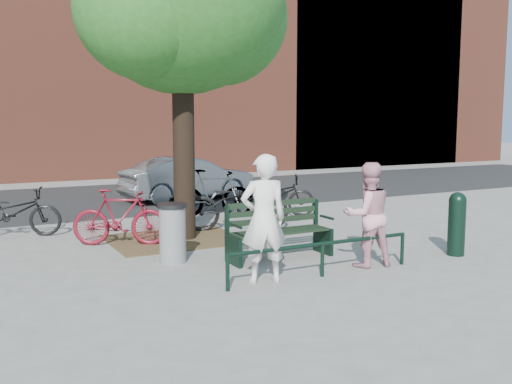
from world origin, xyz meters
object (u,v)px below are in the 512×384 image
person_left (264,219)px  person_right (368,215)px  litter_bin (173,233)px  park_bench (278,229)px  bollard (457,222)px  bicycle_c (236,203)px  parked_car (188,179)px

person_left → person_right: 1.83m
litter_bin → park_bench: bearing=-17.9°
bollard → bicycle_c: 4.31m
person_left → bicycle_c: 3.80m
parked_car → bollard: bearing=-175.6°
park_bench → person_left: bearing=-127.9°
person_left → person_right: (1.83, 0.03, -0.09)m
parked_car → person_left: bearing=159.7°
park_bench → person_left: (-0.88, -1.13, 0.41)m
person_right → bicycle_c: 3.57m
bollard → park_bench: bearing=155.7°
bollard → parked_car: size_ratio=0.28×
person_left → litter_bin: person_left is taller
person_left → bollard: (3.60, -0.10, -0.32)m
person_right → bollard: 1.79m
person_right → litter_bin: (-2.56, 1.62, -0.33)m
park_bench → bollard: size_ratio=1.64×
parked_car → litter_bin: bearing=150.6°
park_bench → person_left: 1.49m
person_left → parked_car: (2.05, 8.15, -0.28)m
person_right → bollard: (1.77, -0.13, -0.23)m
park_bench → bicycle_c: bearing=79.9°
park_bench → parked_car: (1.17, 7.02, 0.13)m
person_left → parked_car: bearing=-93.1°
bicycle_c → park_bench: bearing=-170.1°
person_right → litter_bin: person_right is taller
person_left → bicycle_c: (1.31, 3.55, -0.33)m
park_bench → bollard: (2.72, -1.23, 0.09)m
parked_car → bicycle_c: bearing=164.6°
person_left → parked_car: 8.41m
person_right → litter_bin: bearing=-21.4°
person_right → parked_car: size_ratio=0.43×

